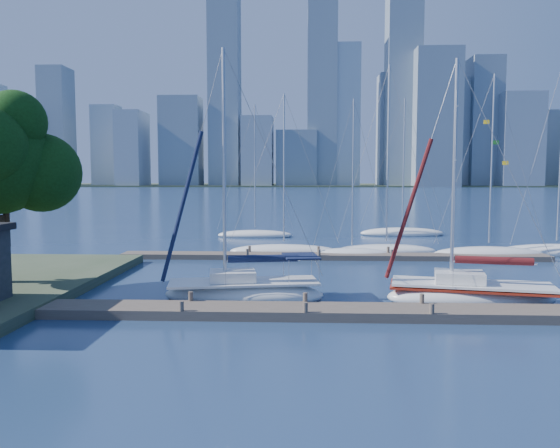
{
  "coord_description": "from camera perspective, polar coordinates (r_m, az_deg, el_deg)",
  "views": [
    {
      "loc": [
        -0.09,
        -22.32,
        5.82
      ],
      "look_at": [
        -1.23,
        4.0,
        3.51
      ],
      "focal_mm": 35.0,
      "sensor_mm": 36.0,
      "label": 1
    }
  ],
  "objects": [
    {
      "name": "ground",
      "position": [
        23.07,
        2.65,
        -9.61
      ],
      "size": [
        700.0,
        700.0,
        0.0
      ],
      "primitive_type": "plane",
      "color": "#162A49",
      "rests_on": "ground"
    },
    {
      "name": "skyline",
      "position": [
        314.78,
        6.1,
        10.34
      ],
      "size": [
        503.14,
        51.31,
        117.06
      ],
      "color": "gray",
      "rests_on": "ground"
    },
    {
      "name": "bg_boat_7",
      "position": [
        55.14,
        12.65,
        -0.89
      ],
      "size": [
        8.31,
        2.72,
        13.7
      ],
      "rotation": [
        0.0,
        0.0,
        -0.05
      ],
      "color": "silver",
      "rests_on": "ground"
    },
    {
      "name": "bg_boat_5",
      "position": [
        45.4,
        26.92,
        -2.54
      ],
      "size": [
        9.04,
        5.71,
        14.86
      ],
      "rotation": [
        0.0,
        0.0,
        0.41
      ],
      "color": "silver",
      "rests_on": "ground"
    },
    {
      "name": "sailboat_navy",
      "position": [
        25.93,
        -3.8,
        -5.7
      ],
      "size": [
        7.86,
        3.67,
        12.17
      ],
      "rotation": [
        0.0,
        0.0,
        0.16
      ],
      "color": "silver",
      "rests_on": "ground"
    },
    {
      "name": "bg_boat_2",
      "position": [
        39.9,
        7.54,
        -3.08
      ],
      "size": [
        5.64,
        2.0,
        11.6
      ],
      "rotation": [
        0.0,
        0.0,
        -0.02
      ],
      "color": "silver",
      "rests_on": "ground"
    },
    {
      "name": "bg_boat_6",
      "position": [
        52.47,
        -2.61,
        -1.1
      ],
      "size": [
        7.41,
        2.82,
        12.9
      ],
      "rotation": [
        0.0,
        0.0,
        0.12
      ],
      "color": "silver",
      "rests_on": "ground"
    },
    {
      "name": "bg_boat_1",
      "position": [
        40.96,
        0.42,
        -2.81
      ],
      "size": [
        8.28,
        2.72,
        12.21
      ],
      "rotation": [
        0.0,
        0.0,
        -0.07
      ],
      "color": "silver",
      "rests_on": "ground"
    },
    {
      "name": "sailboat_maroon",
      "position": [
        26.81,
        19.34,
        -5.79
      ],
      "size": [
        8.08,
        3.98,
        11.66
      ],
      "rotation": [
        0.0,
        0.0,
        -0.19
      ],
      "color": "silver",
      "rests_on": "ground"
    },
    {
      "name": "far_dock",
      "position": [
        38.79,
        5.55,
        -3.38
      ],
      "size": [
        30.0,
        1.8,
        0.36
      ],
      "primitive_type": "cube",
      "color": "#4E4439",
      "rests_on": "ground"
    },
    {
      "name": "bg_boat_4",
      "position": [
        42.15,
        20.97,
        -2.89
      ],
      "size": [
        8.0,
        2.54,
        13.36
      ],
      "rotation": [
        0.0,
        0.0,
        0.03
      ],
      "color": "silver",
      "rests_on": "ground"
    },
    {
      "name": "bg_boat_3",
      "position": [
        41.93,
        11.06,
        -2.69
      ],
      "size": [
        7.82,
        3.96,
        14.33
      ],
      "rotation": [
        0.0,
        0.0,
        -0.25
      ],
      "color": "silver",
      "rests_on": "ground"
    },
    {
      "name": "far_shore",
      "position": [
        342.37,
        2.51,
        4.03
      ],
      "size": [
        800.0,
        100.0,
        1.5
      ],
      "primitive_type": "cube",
      "color": "#38472D",
      "rests_on": "ground"
    },
    {
      "name": "near_dock",
      "position": [
        23.02,
        2.66,
        -9.13
      ],
      "size": [
        26.0,
        2.0,
        0.4
      ],
      "primitive_type": "cube",
      "color": "#4E4439",
      "rests_on": "ground"
    }
  ]
}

